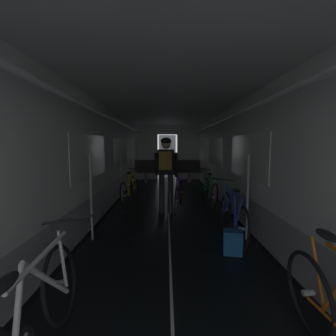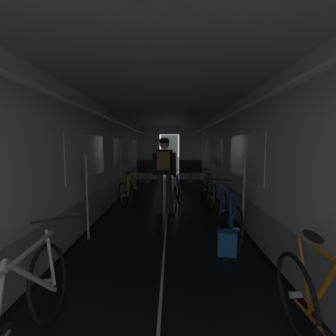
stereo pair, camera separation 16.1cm
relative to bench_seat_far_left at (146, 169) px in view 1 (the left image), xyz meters
The scene contains 10 objects.
train_car_shell 4.70m from the bench_seat_far_left, 78.60° to the right, with size 3.14×12.34×2.57m.
bench_seat_far_left is the anchor object (origin of this frame).
bench_seat_far_right 1.80m from the bench_seat_far_left, ahead, with size 0.98×0.51×0.95m.
bicycle_blue 6.20m from the bench_seat_far_left, 71.58° to the right, with size 0.44×1.69×0.95m.
bicycle_green 4.27m from the bench_seat_far_left, 62.79° to the right, with size 0.44×1.69×0.96m.
bicycle_white 8.24m from the bench_seat_far_left, 90.36° to the right, with size 0.44×1.70×0.96m.
bicycle_yellow 3.58m from the bench_seat_far_left, 91.78° to the right, with size 0.51×1.69×0.96m.
person_cyclist_aisle 4.55m from the bench_seat_far_left, 79.25° to the right, with size 0.54×0.41×1.73m.
bicycle_purple_in_aisle 4.34m from the bench_seat_far_left, 74.57° to the right, with size 0.44×1.68×0.94m.
backpack_on_floor 6.73m from the bench_seat_far_left, 74.45° to the right, with size 0.26×0.20×0.34m, color #1E5693.
Camera 1 is at (-0.05, -1.63, 1.55)m, focal length 24.98 mm.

